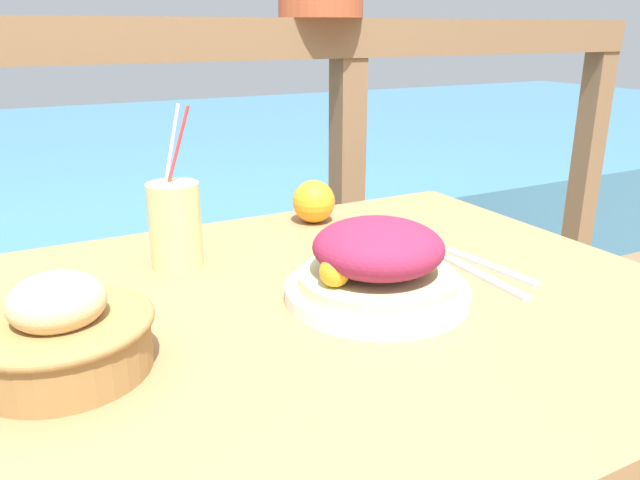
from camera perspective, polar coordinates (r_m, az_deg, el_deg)
name	(u,v)px	position (r m, az deg, el deg)	size (l,w,h in m)	color
patio_table	(312,370)	(0.89, -0.71, -11.77)	(1.05, 0.83, 0.73)	#997047
railing_fence	(171,168)	(1.43, -13.47, 6.42)	(2.80, 0.08, 1.10)	brown
sea_backdrop	(63,182)	(3.97, -22.48, 4.91)	(12.00, 4.00, 0.44)	teal
salad_plate	(378,266)	(0.84, 5.31, -2.41)	(0.25, 0.25, 0.11)	silver
drink_glass	(175,225)	(0.97, -13.10, 1.38)	(0.08, 0.08, 0.24)	#DBCC7F
bread_basket	(62,333)	(0.72, -22.56, -7.89)	(0.19, 0.19, 0.11)	olive
fork	(484,277)	(0.95, 14.74, -3.25)	(0.02, 0.18, 0.00)	silver
knife	(489,266)	(1.00, 15.21, -2.28)	(0.04, 0.18, 0.00)	silver
orange_near_basket	(314,202)	(1.18, -0.57, 3.53)	(0.08, 0.08, 0.08)	orange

